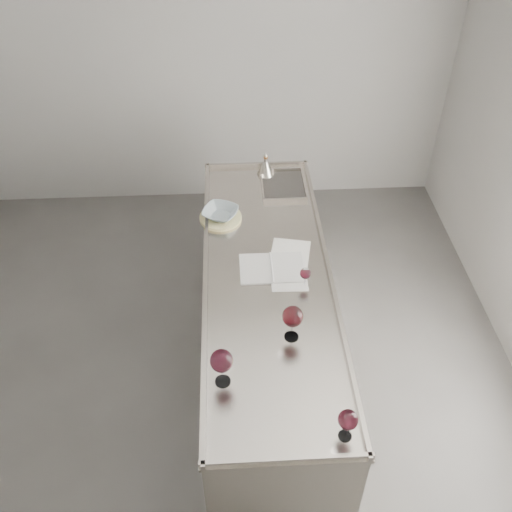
{
  "coord_description": "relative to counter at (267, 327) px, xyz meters",
  "views": [
    {
      "loc": [
        0.3,
        -2.15,
        3.26
      ],
      "look_at": [
        0.43,
        0.38,
        1.02
      ],
      "focal_mm": 40.0,
      "sensor_mm": 36.0,
      "label": 1
    }
  ],
  "objects": [
    {
      "name": "room_shell",
      "position": [
        -0.5,
        -0.3,
        0.93
      ],
      "size": [
        4.54,
        5.04,
        2.84
      ],
      "color": "#4B4946",
      "rests_on": "ground"
    },
    {
      "name": "counter",
      "position": [
        0.0,
        0.0,
        0.0
      ],
      "size": [
        0.77,
        2.42,
        0.97
      ],
      "color": "#9E968E",
      "rests_on": "ground"
    },
    {
      "name": "wine_glass_left",
      "position": [
        -0.28,
        -0.75,
        0.62
      ],
      "size": [
        0.11,
        0.11,
        0.22
      ],
      "rotation": [
        0.0,
        0.0,
        -0.34
      ],
      "color": "white",
      "rests_on": "counter"
    },
    {
      "name": "wine_glass_middle",
      "position": [
        0.09,
        -0.48,
        0.62
      ],
      "size": [
        0.11,
        0.11,
        0.22
      ],
      "rotation": [
        0.0,
        0.0,
        -0.35
      ],
      "color": "white",
      "rests_on": "counter"
    },
    {
      "name": "wine_glass_right",
      "position": [
        0.27,
        -1.08,
        0.59
      ],
      "size": [
        0.09,
        0.09,
        0.18
      ],
      "rotation": [
        0.0,
        0.0,
        -0.3
      ],
      "color": "white",
      "rests_on": "counter"
    },
    {
      "name": "wine_glass_small",
      "position": [
        0.21,
        -0.1,
        0.56
      ],
      "size": [
        0.06,
        0.06,
        0.13
      ],
      "rotation": [
        0.0,
        0.0,
        0.34
      ],
      "color": "white",
      "rests_on": "counter"
    },
    {
      "name": "notebook",
      "position": [
        0.03,
        0.05,
        0.47
      ],
      "size": [
        0.39,
        0.27,
        0.02
      ],
      "rotation": [
        0.0,
        0.0,
        0.0
      ],
      "color": "silver",
      "rests_on": "counter"
    },
    {
      "name": "loose_paper_top",
      "position": [
        0.14,
        0.15,
        0.47
      ],
      "size": [
        0.3,
        0.38,
        0.0
      ],
      "primitive_type": "cube",
      "rotation": [
        0.0,
        0.0,
        -0.21
      ],
      "color": "silver",
      "rests_on": "counter"
    },
    {
      "name": "loose_paper_under",
      "position": [
        0.12,
        0.0,
        0.47
      ],
      "size": [
        0.22,
        0.31,
        0.0
      ],
      "primitive_type": "cube",
      "rotation": [
        0.0,
        0.0,
        -0.02
      ],
      "color": "silver",
      "rests_on": "counter"
    },
    {
      "name": "trivet",
      "position": [
        -0.28,
        0.56,
        0.48
      ],
      "size": [
        0.31,
        0.31,
        0.02
      ],
      "primitive_type": "cylinder",
      "rotation": [
        0.0,
        0.0,
        -0.1
      ],
      "color": "#C7BF81",
      "rests_on": "counter"
    },
    {
      "name": "ceramic_bowl",
      "position": [
        -0.28,
        0.56,
        0.52
      ],
      "size": [
        0.3,
        0.3,
        0.06
      ],
      "primitive_type": "imported",
      "rotation": [
        0.0,
        0.0,
        -0.42
      ],
      "color": "#97A8B0",
      "rests_on": "trivet"
    },
    {
      "name": "wine_funnel",
      "position": [
        0.06,
        1.08,
        0.53
      ],
      "size": [
        0.13,
        0.13,
        0.19
      ],
      "rotation": [
        0.0,
        0.0,
        -0.27
      ],
      "color": "#A8A296",
      "rests_on": "counter"
    }
  ]
}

